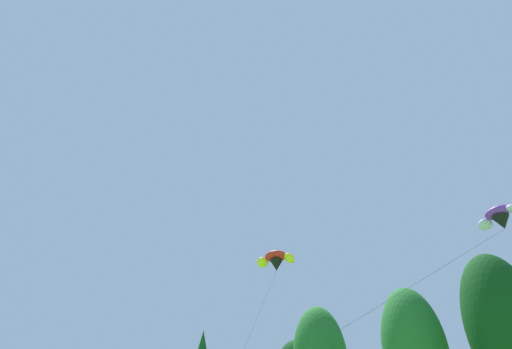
{
  "coord_description": "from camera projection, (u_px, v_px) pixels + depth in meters",
  "views": [
    {
      "loc": [
        8.5,
        9.07,
        2.19
      ],
      "look_at": [
        0.14,
        25.24,
        14.17
      ],
      "focal_mm": 27.81,
      "sensor_mm": 36.0,
      "label": 1
    }
  ],
  "objects": [
    {
      "name": "treeline_tree_g",
      "position": [
        506.0,
        327.0,
        31.47
      ],
      "size": [
        5.97,
        5.97,
        15.43
      ],
      "color": "#472D19",
      "rests_on": "ground_plane"
    },
    {
      "name": "parafoil_kite_high_purple",
      "position": [
        500.0,
        217.0,
        25.75
      ],
      "size": [
        15.36,
        17.56,
        13.15
      ],
      "color": "purple"
    },
    {
      "name": "parafoil_kite_mid_red_yellow",
      "position": [
        276.0,
        260.0,
        30.18
      ],
      "size": [
        6.12,
        15.98,
        12.49
      ],
      "color": "red"
    }
  ]
}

